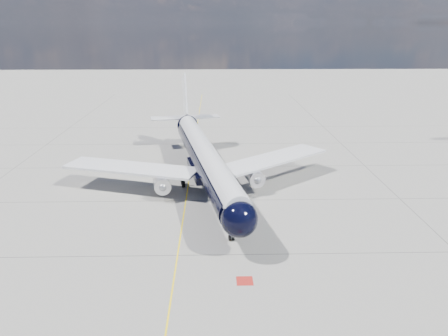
{
  "coord_description": "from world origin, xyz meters",
  "views": [
    {
      "loc": [
        3.94,
        -46.08,
        23.43
      ],
      "look_at": [
        5.36,
        12.24,
        4.0
      ],
      "focal_mm": 35.0,
      "sensor_mm": 36.0,
      "label": 1
    }
  ],
  "objects": [
    {
      "name": "ground",
      "position": [
        0.0,
        30.0,
        0.0
      ],
      "size": [
        320.0,
        320.0,
        0.0
      ],
      "primitive_type": "plane",
      "color": "gray",
      "rests_on": "ground"
    },
    {
      "name": "taxiway_centerline",
      "position": [
        0.0,
        25.0,
        0.0
      ],
      "size": [
        0.16,
        160.0,
        0.01
      ],
      "primitive_type": "cube",
      "color": "yellow",
      "rests_on": "ground"
    },
    {
      "name": "red_marking",
      "position": [
        6.8,
        -10.0,
        0.0
      ],
      "size": [
        1.6,
        1.6,
        0.01
      ],
      "primitive_type": "cube",
      "color": "maroon",
      "rests_on": "ground"
    },
    {
      "name": "main_airliner",
      "position": [
        2.5,
        16.29,
        4.52
      ],
      "size": [
        40.77,
        50.18,
        14.57
      ],
      "rotation": [
        0.0,
        0.0,
        0.18
      ],
      "color": "black",
      "rests_on": "ground"
    }
  ]
}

